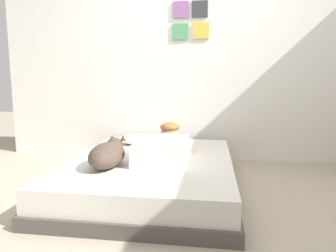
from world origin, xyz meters
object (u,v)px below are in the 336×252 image
Objects in this scene: bed at (153,173)px; person_lying at (164,145)px; coffee_cup at (168,146)px; dog at (108,154)px; pillow at (142,139)px; cell_phone at (180,157)px.

bed is 2.11× the size of person_lying.
person_lying is at bearing -88.18° from coffee_cup.
bed is at bearing 46.87° from dog.
bed is at bearing -68.04° from pillow.
person_lying is 0.18m from cell_phone.
coffee_cup is 0.89× the size of cell_phone.
person_lying is 6.57× the size of cell_phone.
person_lying is 0.56m from dog.
person_lying reaches higher than cell_phone.
dog reaches higher than coffee_cup.
dog is (-0.40, -0.38, -0.00)m from person_lying.
bed is 0.64m from pillow.
coffee_cup reaches higher than bed.
dog reaches higher than cell_phone.
pillow is at bearing 131.81° from cell_phone.
coffee_cup is (0.39, 0.67, -0.07)m from dog.
dog reaches higher than pillow.
cell_phone is at bearing 32.71° from dog.
dog is (-0.07, -0.89, 0.05)m from pillow.
bed is 0.50m from dog.
person_lying is at bearing 168.42° from cell_phone.
dog is 4.11× the size of cell_phone.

